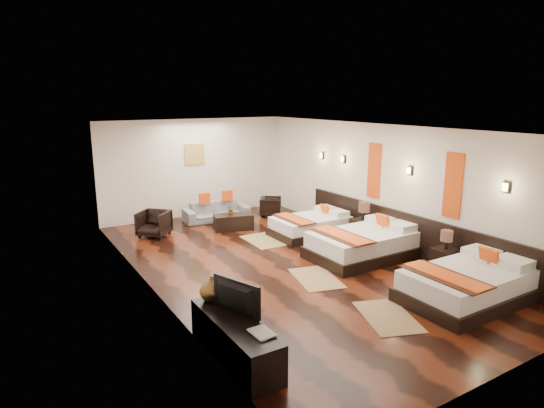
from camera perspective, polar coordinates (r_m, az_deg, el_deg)
floor at (r=9.70m, az=1.48°, el=-7.36°), size 5.50×9.50×0.01m
ceiling at (r=9.11m, az=1.58°, el=9.38°), size 5.50×9.50×0.01m
back_wall at (r=13.47m, az=-9.57°, el=4.43°), size 5.50×0.01×2.80m
left_wall at (r=8.18m, az=-14.87°, el=-1.44°), size 0.01×9.50×2.80m
right_wall at (r=11.02m, az=13.63°, el=2.32°), size 0.01×9.50×2.80m
headboard_panel at (r=10.67m, az=16.23°, el=-3.43°), size 0.08×6.60×0.90m
bed_near at (r=8.59m, az=23.17°, el=-9.13°), size 2.25×1.42×0.86m
bed_mid at (r=10.17m, az=11.39°, el=-4.84°), size 2.33×1.46×0.89m
bed_far at (r=11.60m, az=4.88°, el=-2.64°), size 1.93×1.21×0.74m
nightstand_a at (r=9.75m, az=20.64°, el=-6.25°), size 0.43×0.43×0.86m
nightstand_b at (r=11.24m, az=11.26°, el=-2.90°), size 0.49×0.49×0.97m
jute_mat_near at (r=7.71m, az=14.16°, el=-13.38°), size 1.13×1.39×0.01m
jute_mat_mid at (r=8.97m, az=5.47°, el=-9.14°), size 1.03×1.35×0.01m
jute_mat_far at (r=11.16m, az=-1.03°, el=-4.55°), size 0.79×1.22×0.01m
tv_console at (r=6.34m, az=-4.62°, el=-16.37°), size 0.50×1.80×0.55m
tv at (r=6.25m, az=-4.94°, el=-11.58°), size 0.39×0.80×0.47m
book at (r=5.81m, az=-2.33°, el=-16.01°), size 0.26×0.34×0.03m
figurine at (r=6.72m, az=-7.48°, el=-10.34°), size 0.38×0.38×0.37m
sofa at (r=13.01m, az=-6.91°, el=-0.89°), size 1.87×0.87×0.53m
armchair_left at (r=11.81m, az=-14.43°, el=-2.36°), size 0.99×0.99×0.65m
armchair_right at (r=13.41m, az=-0.16°, el=-0.31°), size 0.84×0.84×0.56m
coffee_table at (r=12.11m, az=-4.82°, el=-2.22°), size 1.09×0.74×0.40m
table_plant at (r=12.07m, az=-5.13°, el=-0.68°), size 0.26×0.24×0.25m
orange_panel_a at (r=9.73m, az=21.54°, el=2.17°), size 0.04×0.40×1.30m
orange_panel_b at (r=11.16m, az=12.55°, el=4.08°), size 0.04×0.40×1.30m
sconce_near at (r=9.08m, az=27.02°, el=1.88°), size 0.07×0.12×0.18m
sconce_mid at (r=10.37m, az=16.70°, el=4.01°), size 0.07×0.12×0.18m
sconce_far at (r=11.93m, az=8.83°, el=5.53°), size 0.07×0.12×0.18m
sconce_lounge at (r=12.62m, az=6.19°, el=6.02°), size 0.07×0.12×0.18m
gold_artwork at (r=13.40m, az=-9.60°, el=6.11°), size 0.60×0.04×0.60m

